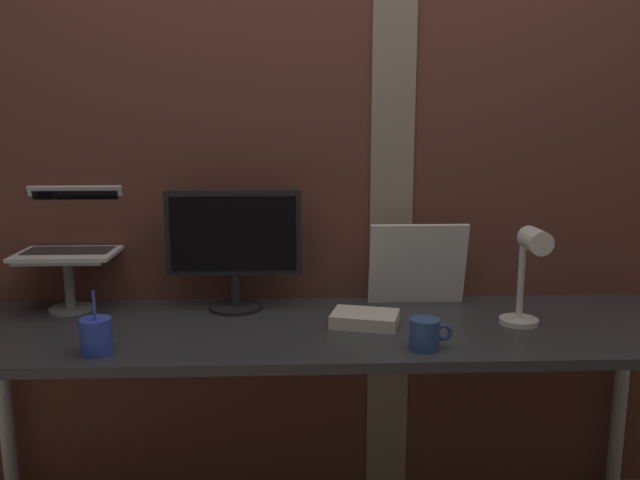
{
  "coord_description": "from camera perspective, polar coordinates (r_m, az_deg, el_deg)",
  "views": [
    {
      "loc": [
        -0.18,
        -1.81,
        1.37
      ],
      "look_at": [
        -0.1,
        0.19,
        0.99
      ],
      "focal_mm": 36.39,
      "sensor_mm": 36.0,
      "label": 1
    }
  ],
  "objects": [
    {
      "name": "laptop",
      "position": [
        2.33,
        -20.87,
        0.52
      ],
      "size": [
        0.32,
        0.3,
        0.22
      ],
      "color": "white",
      "rests_on": "laptop_stand"
    },
    {
      "name": "brick_wall_back",
      "position": [
        2.29,
        2.29,
        7.04
      ],
      "size": [
        3.33,
        0.16,
        2.44
      ],
      "color": "brown",
      "rests_on": "ground_plane"
    },
    {
      "name": "paper_clutter_stack",
      "position": [
        2.01,
        3.97,
        -6.94
      ],
      "size": [
        0.23,
        0.19,
        0.04
      ],
      "primitive_type": "cube",
      "rotation": [
        0.0,
        0.0,
        -0.27
      ],
      "color": "silver",
      "rests_on": "desk"
    },
    {
      "name": "monitor",
      "position": [
        2.14,
        -7.57,
        0.04
      ],
      "size": [
        0.44,
        0.18,
        0.4
      ],
      "color": "black",
      "rests_on": "desk"
    },
    {
      "name": "desk",
      "position": [
        2.03,
        0.11,
        -9.34
      ],
      "size": [
        2.32,
        0.63,
        0.74
      ],
      "color": "#333338",
      "rests_on": "ground_plane"
    },
    {
      "name": "desk_lamp",
      "position": [
        2.02,
        17.86,
        -2.25
      ],
      "size": [
        0.12,
        0.2,
        0.32
      ],
      "color": "white",
      "rests_on": "desk"
    },
    {
      "name": "laptop_stand",
      "position": [
        2.28,
        -21.24,
        -2.76
      ],
      "size": [
        0.28,
        0.22,
        0.19
      ],
      "color": "gray",
      "rests_on": "desk"
    },
    {
      "name": "coffee_mug",
      "position": [
        1.83,
        9.23,
        -8.16
      ],
      "size": [
        0.12,
        0.08,
        0.09
      ],
      "color": "#2D4C8C",
      "rests_on": "desk"
    },
    {
      "name": "whiteboard_panel",
      "position": [
        2.22,
        8.57,
        -2.13
      ],
      "size": [
        0.33,
        0.07,
        0.28
      ],
      "primitive_type": "cube",
      "rotation": [
        0.21,
        0.0,
        0.0
      ],
      "color": "white",
      "rests_on": "desk"
    },
    {
      "name": "pen_cup",
      "position": [
        1.87,
        -19.08,
        -7.97
      ],
      "size": [
        0.08,
        0.08,
        0.18
      ],
      "color": "blue",
      "rests_on": "desk"
    }
  ]
}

